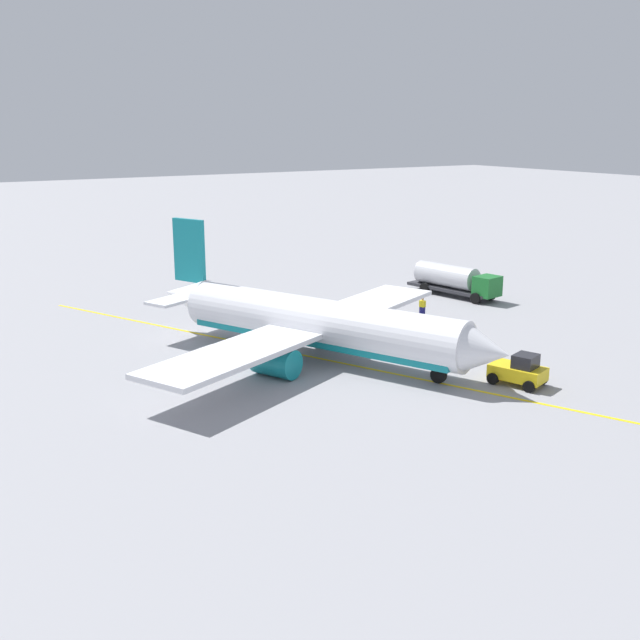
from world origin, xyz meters
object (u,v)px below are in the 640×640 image
Objects in this scene: safety_cone_wingtip at (502,375)px; pushback_tug at (519,370)px; safety_cone_nose at (512,368)px; fuel_tanker at (455,279)px; airplane at (314,324)px; refueling_worker at (422,307)px.

pushback_tug is at bearing 6.53° from safety_cone_wingtip.
safety_cone_wingtip reaches higher than safety_cone_nose.
airplane is at bearing -65.36° from fuel_tanker.
fuel_tanker is 27.30m from pushback_tug.
fuel_tanker reaches higher than pushback_tug.
refueling_worker is at bearing 158.50° from safety_cone_wingtip.
airplane is at bearing -142.86° from safety_cone_wingtip.
safety_cone_wingtip is (0.61, -1.62, 0.00)m from safety_cone_nose.
fuel_tanker reaches higher than safety_cone_wingtip.
safety_cone_wingtip is (21.70, -14.69, -1.38)m from fuel_tanker.
safety_cone_wingtip is at bearing -173.47° from pushback_tug.
safety_cone_nose is at bearing 43.72° from airplane.
airplane is 7.60× the size of pushback_tug.
airplane is 14.11m from safety_cone_wingtip.
pushback_tug is 19.43m from refueling_worker.
refueling_worker is (4.80, -8.03, -0.90)m from fuel_tanker.
airplane is 44.80× the size of safety_cone_nose.
safety_cone_nose is (-2.02, 1.46, -0.66)m from pushback_tug.
fuel_tanker is at bearing 145.90° from safety_cone_wingtip.
refueling_worker is 18.17m from safety_cone_wingtip.
airplane reaches higher than fuel_tanker.
refueling_worker is 2.48× the size of safety_cone_nose.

